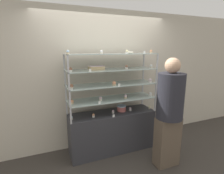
# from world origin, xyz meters

# --- Properties ---
(ground_plane) EXTENTS (20.00, 20.00, 0.00)m
(ground_plane) POSITION_xyz_m (0.00, 0.00, 0.00)
(ground_plane) COLOR #38332D
(back_wall) EXTENTS (8.00, 0.05, 2.60)m
(back_wall) POSITION_xyz_m (0.00, 0.38, 1.30)
(back_wall) COLOR beige
(back_wall) RESTS_ON ground_plane
(display_base) EXTENTS (1.57, 0.47, 0.75)m
(display_base) POSITION_xyz_m (0.00, 0.00, 0.37)
(display_base) COLOR #333338
(display_base) RESTS_ON ground_plane
(display_riser_lower) EXTENTS (1.57, 0.47, 0.26)m
(display_riser_lower) POSITION_xyz_m (0.00, 0.00, 1.00)
(display_riser_lower) COLOR #B7B7BC
(display_riser_lower) RESTS_ON display_base
(display_riser_middle) EXTENTS (1.57, 0.47, 0.26)m
(display_riser_middle) POSITION_xyz_m (0.00, 0.00, 1.26)
(display_riser_middle) COLOR #B7B7BC
(display_riser_middle) RESTS_ON display_riser_lower
(display_riser_upper) EXTENTS (1.57, 0.47, 0.26)m
(display_riser_upper) POSITION_xyz_m (0.00, 0.00, 1.53)
(display_riser_upper) COLOR #B7B7BC
(display_riser_upper) RESTS_ON display_riser_middle
(display_riser_top) EXTENTS (1.57, 0.47, 0.26)m
(display_riser_top) POSITION_xyz_m (0.00, 0.00, 1.79)
(display_riser_top) COLOR #B7B7BC
(display_riser_top) RESTS_ON display_riser_upper
(layer_cake_centerpiece) EXTENTS (0.17, 0.17, 0.11)m
(layer_cake_centerpiece) POSITION_xyz_m (0.19, 0.01, 0.80)
(layer_cake_centerpiece) COLOR #C66660
(layer_cake_centerpiece) RESTS_ON display_base
(sheet_cake_frosted) EXTENTS (0.25, 0.17, 0.07)m
(sheet_cake_frosted) POSITION_xyz_m (-0.27, 0.03, 1.57)
(sheet_cake_frosted) COLOR #DBBC84
(sheet_cake_frosted) RESTS_ON display_riser_upper
(cupcake_0) EXTENTS (0.05, 0.05, 0.07)m
(cupcake_0) POSITION_xyz_m (-0.74, -0.06, 0.78)
(cupcake_0) COLOR beige
(cupcake_0) RESTS_ON display_base
(cupcake_1) EXTENTS (0.05, 0.05, 0.07)m
(cupcake_1) POSITION_xyz_m (-0.38, -0.09, 0.78)
(cupcake_1) COLOR white
(cupcake_1) RESTS_ON display_base
(cupcake_2) EXTENTS (0.05, 0.05, 0.07)m
(cupcake_2) POSITION_xyz_m (-0.00, -0.05, 0.78)
(cupcake_2) COLOR white
(cupcake_2) RESTS_ON display_base
(cupcake_3) EXTENTS (0.05, 0.05, 0.07)m
(cupcake_3) POSITION_xyz_m (0.35, -0.04, 0.78)
(cupcake_3) COLOR white
(cupcake_3) RESTS_ON display_base
(cupcake_4) EXTENTS (0.05, 0.05, 0.07)m
(cupcake_4) POSITION_xyz_m (0.74, -0.09, 0.78)
(cupcake_4) COLOR beige
(cupcake_4) RESTS_ON display_base
(price_tag_0) EXTENTS (0.04, 0.00, 0.04)m
(price_tag_0) POSITION_xyz_m (-0.06, -0.21, 0.77)
(price_tag_0) COLOR white
(price_tag_0) RESTS_ON display_base
(cupcake_5) EXTENTS (0.05, 0.05, 0.07)m
(cupcake_5) POSITION_xyz_m (-0.72, -0.05, 1.04)
(cupcake_5) COLOR #CCB28C
(cupcake_5) RESTS_ON display_riser_lower
(cupcake_6) EXTENTS (0.05, 0.05, 0.07)m
(cupcake_6) POSITION_xyz_m (-0.23, -0.04, 1.04)
(cupcake_6) COLOR beige
(cupcake_6) RESTS_ON display_riser_lower
(cupcake_7) EXTENTS (0.05, 0.05, 0.07)m
(cupcake_7) POSITION_xyz_m (0.23, -0.08, 1.04)
(cupcake_7) COLOR #CCB28C
(cupcake_7) RESTS_ON display_riser_lower
(cupcake_8) EXTENTS (0.05, 0.05, 0.07)m
(cupcake_8) POSITION_xyz_m (0.74, -0.10, 1.04)
(cupcake_8) COLOR white
(cupcake_8) RESTS_ON display_riser_lower
(price_tag_1) EXTENTS (0.04, 0.00, 0.04)m
(price_tag_1) POSITION_xyz_m (-0.30, -0.21, 1.03)
(price_tag_1) COLOR white
(price_tag_1) RESTS_ON display_riser_lower
(cupcake_9) EXTENTS (0.06, 0.06, 0.08)m
(cupcake_9) POSITION_xyz_m (-0.72, -0.10, 1.31)
(cupcake_9) COLOR beige
(cupcake_9) RESTS_ON display_riser_middle
(cupcake_10) EXTENTS (0.06, 0.06, 0.08)m
(cupcake_10) POSITION_xyz_m (-0.01, -0.13, 1.31)
(cupcake_10) COLOR #CCB28C
(cupcake_10) RESTS_ON display_riser_middle
(cupcake_11) EXTENTS (0.06, 0.06, 0.08)m
(cupcake_11) POSITION_xyz_m (0.71, -0.12, 1.31)
(cupcake_11) COLOR white
(cupcake_11) RESTS_ON display_riser_middle
(price_tag_2) EXTENTS (0.04, 0.00, 0.04)m
(price_tag_2) POSITION_xyz_m (0.04, -0.21, 1.30)
(price_tag_2) COLOR white
(price_tag_2) RESTS_ON display_riser_middle
(cupcake_12) EXTENTS (0.05, 0.05, 0.07)m
(cupcake_12) POSITION_xyz_m (-0.72, -0.10, 1.57)
(cupcake_12) COLOR white
(cupcake_12) RESTS_ON display_riser_upper
(cupcake_13) EXTENTS (0.05, 0.05, 0.07)m
(cupcake_13) POSITION_xyz_m (0.25, -0.06, 1.57)
(cupcake_13) COLOR white
(cupcake_13) RESTS_ON display_riser_upper
(cupcake_14) EXTENTS (0.05, 0.05, 0.07)m
(cupcake_14) POSITION_xyz_m (0.72, -0.11, 1.57)
(cupcake_14) COLOR beige
(cupcake_14) RESTS_ON display_riser_upper
(price_tag_3) EXTENTS (0.04, 0.00, 0.04)m
(price_tag_3) POSITION_xyz_m (-0.45, -0.21, 1.56)
(price_tag_3) COLOR white
(price_tag_3) RESTS_ON display_riser_upper
(cupcake_15) EXTENTS (0.05, 0.05, 0.06)m
(cupcake_15) POSITION_xyz_m (-0.74, -0.07, 1.84)
(cupcake_15) COLOR #CCB28C
(cupcake_15) RESTS_ON display_riser_top
(cupcake_16) EXTENTS (0.05, 0.05, 0.06)m
(cupcake_16) POSITION_xyz_m (-0.23, -0.13, 1.84)
(cupcake_16) COLOR beige
(cupcake_16) RESTS_ON display_riser_top
(cupcake_17) EXTENTS (0.05, 0.05, 0.06)m
(cupcake_17) POSITION_xyz_m (0.24, -0.09, 1.84)
(cupcake_17) COLOR white
(cupcake_17) RESTS_ON display_riser_top
(cupcake_18) EXTENTS (0.05, 0.05, 0.06)m
(cupcake_18) POSITION_xyz_m (0.73, -0.08, 1.84)
(cupcake_18) COLOR #CCB28C
(cupcake_18) RESTS_ON display_riser_top
(price_tag_4) EXTENTS (0.04, 0.00, 0.04)m
(price_tag_4) POSITION_xyz_m (0.51, -0.21, 1.83)
(price_tag_4) COLOR white
(price_tag_4) RESTS_ON display_riser_top
(donut_glazed) EXTENTS (0.14, 0.14, 0.03)m
(donut_glazed) POSITION_xyz_m (0.33, -0.00, 1.82)
(donut_glazed) COLOR #EFE5CC
(donut_glazed) RESTS_ON display_riser_top
(customer_figure) EXTENTS (0.41, 0.41, 1.76)m
(customer_figure) POSITION_xyz_m (0.67, -0.74, 0.94)
(customer_figure) COLOR brown
(customer_figure) RESTS_ON ground_plane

